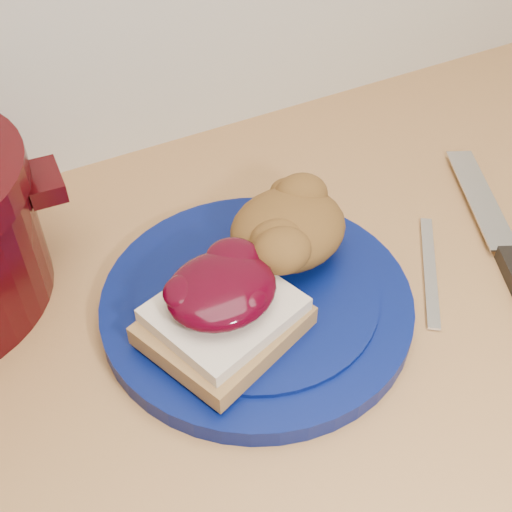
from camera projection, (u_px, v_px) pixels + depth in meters
name	position (u px, v px, depth m)	size (l,w,h in m)	color
base_cabinet	(267.00, 506.00, 0.96)	(4.00, 0.60, 0.86)	beige
plate	(257.00, 302.00, 0.62)	(0.30, 0.30, 0.02)	#05104D
sandwich	(223.00, 308.00, 0.56)	(0.16, 0.15, 0.06)	olive
stuffing_mound	(288.00, 229.00, 0.63)	(0.12, 0.10, 0.06)	brown
chef_knife	(510.00, 261.00, 0.66)	(0.15, 0.27, 0.02)	black
butter_knife	(430.00, 269.00, 0.66)	(0.16, 0.01, 0.00)	silver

